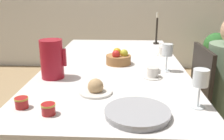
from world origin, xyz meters
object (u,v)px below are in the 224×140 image
Objects in this scene: teacup_across at (163,52)px; bread_plate at (96,88)px; candlestick_tall at (157,32)px; wine_glass_juice at (201,80)px; serving_tray at (137,113)px; potted_plant at (215,51)px; jam_jar_red at (48,108)px; jam_jar_amber at (22,102)px; wine_glass_water at (167,51)px; teacup_near_person at (153,73)px; fruit_bowl at (119,58)px; red_pitcher at (52,59)px; chair_person_side at (215,115)px.

bread_plate is at bearing -119.14° from teacup_across.
wine_glass_juice is at bearing -89.35° from candlestick_tall.
serving_tray is at bearing -160.79° from wine_glass_juice.
potted_plant is (1.06, 2.74, -0.49)m from wine_glass_juice.
bread_plate is (-0.51, 0.15, -0.11)m from wine_glass_juice.
teacup_across is 1.33m from jam_jar_red.
teacup_across is 1.37m from jam_jar_amber.
candlestick_tall reaches higher than wine_glass_water.
fruit_bowl is at bearing 126.19° from teacup_near_person.
jam_jar_amber is 3.40m from potted_plant.
teacup_near_person is at bearing 35.07° from jam_jar_amber.
teacup_near_person is at bearing -53.81° from fruit_bowl.
jam_jar_amber is (-0.78, -0.62, -0.11)m from wine_glass_water.
red_pitcher is 0.76× the size of candlestick_tall.
red_pitcher reaches higher than wine_glass_water.
jam_jar_red is at bearing -60.69° from chair_person_side.
chair_person_side is 0.54m from wine_glass_water.
jam_jar_red is 0.34× the size of fruit_bowl.
wine_glass_water is 1.01× the size of wine_glass_juice.
red_pitcher is at bearing 103.23° from jam_jar_red.
chair_person_side is 0.65m from wine_glass_juice.
wine_glass_water is at bearing 38.28° from jam_jar_amber.
wine_glass_water reaches higher than bread_plate.
red_pitcher is 1.29× the size of wine_glass_juice.
wine_glass_juice is at bearing 3.07° from jam_jar_amber.
jam_jar_red reaches higher than serving_tray.
serving_tray is 4.52× the size of jam_jar_red.
wine_glass_juice is at bearing -111.23° from potted_plant.
wine_glass_juice reaches higher than jam_jar_red.
candlestick_tall reaches higher than teacup_across.
teacup_across is 1.18m from serving_tray.
bread_plate is 0.32m from jam_jar_red.
chair_person_side reaches higher than teacup_across.
wine_glass_juice is at bearing 19.21° from serving_tray.
potted_plant is at bearing 53.85° from fruit_bowl.
teacup_near_person is 0.43× the size of serving_tray.
red_pitcher is at bearing -128.75° from potted_plant.
candlestick_tall reaches higher than chair_person_side.
wine_glass_juice is 0.54m from bread_plate.
bread_plate is at bearing -100.84° from fruit_bowl.
fruit_bowl reaches higher than teacup_across.
fruit_bowl is at bearing 118.41° from wine_glass_juice.
teacup_across is (-0.27, 0.61, 0.29)m from chair_person_side.
red_pitcher is 0.54m from fruit_bowl.
wine_glass_juice is at bearing -61.59° from fruit_bowl.
teacup_across is at bearing -122.43° from potted_plant.
teacup_near_person is at bearing -104.38° from teacup_across.
potted_plant is at bearing 48.30° from candlestick_tall.
jam_jar_amber is 0.20× the size of candlestick_tall.
serving_tray is at bearing -43.92° from red_pitcher.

